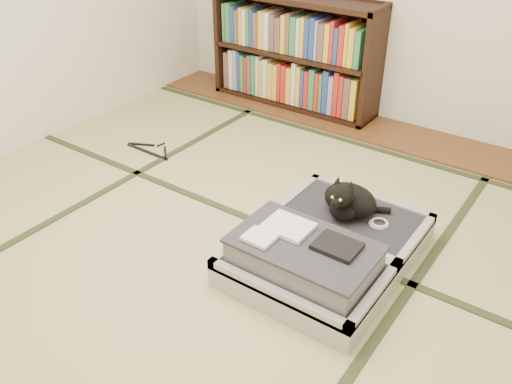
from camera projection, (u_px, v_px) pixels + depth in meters
The scene contains 8 objects.
floor at pixel (212, 255), 2.99m from camera, with size 4.50×4.50×0.00m, color tan.
wood_strip at pixel (369, 128), 4.37m from camera, with size 4.00×0.50×0.02m, color brown.
tatami_borders at pixel (263, 213), 3.33m from camera, with size 4.00×4.50×0.01m.
bookcase at pixel (295, 55), 4.57m from camera, with size 1.48×0.34×0.95m.
suitcase at pixel (324, 250), 2.85m from camera, with size 0.80×1.06×0.31m.
cat at pixel (348, 201), 2.99m from camera, with size 0.35×0.36×0.29m.
cable_coil at pixel (379, 223), 2.97m from camera, with size 0.11×0.11×0.03m.
hanger at pixel (150, 150), 4.05m from camera, with size 0.43×0.20×0.01m.
Camera 1 is at (1.56, -1.79, 1.87)m, focal length 38.00 mm.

